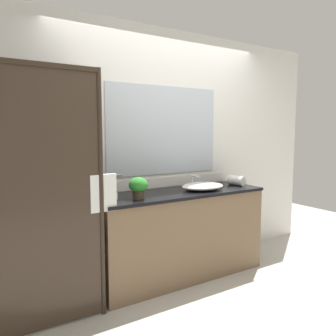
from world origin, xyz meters
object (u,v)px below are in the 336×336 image
Objects in this scene: sink_basin at (203,186)px; potted_plant at (138,186)px; faucet at (193,183)px; amenity_bottle_body_wash at (116,195)px; rolled_towel_near_edge at (237,181)px; amenity_bottle_shampoo at (108,195)px.

sink_basin is 0.79m from potted_plant.
sink_basin is at bearing -90.00° from faucet.
sink_basin is 2.79× the size of faucet.
amenity_bottle_body_wash is at bearing -170.92° from faucet.
potted_plant is 0.22m from amenity_bottle_body_wash.
sink_basin is at bearing 4.23° from potted_plant.
rolled_towel_near_edge is at bearing -16.30° from faucet.
faucet is at bearing 6.83° from amenity_bottle_shampoo.
amenity_bottle_body_wash is 0.40× the size of rolled_towel_near_edge.
faucet is at bearing 163.70° from rolled_towel_near_edge.
sink_basin is at bearing -2.88° from amenity_bottle_shampoo.
potted_plant is at bearing -23.21° from amenity_bottle_body_wash.
faucet is at bearing 16.64° from potted_plant.
amenity_bottle_shampoo is at bearing -173.17° from faucet.
faucet is 0.85× the size of potted_plant.
sink_basin is at bearing -1.27° from amenity_bottle_body_wash.
amenity_bottle_shampoo reaches higher than sink_basin.
sink_basin and amenity_bottle_body_wash have the same top height.
potted_plant is 1.30m from rolled_towel_near_edge.
rolled_towel_near_edge is (0.51, -0.15, 0.01)m from faucet.
sink_basin is at bearing -176.87° from rolled_towel_near_edge.
rolled_towel_near_edge is (1.55, -0.02, 0.01)m from amenity_bottle_shampoo.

